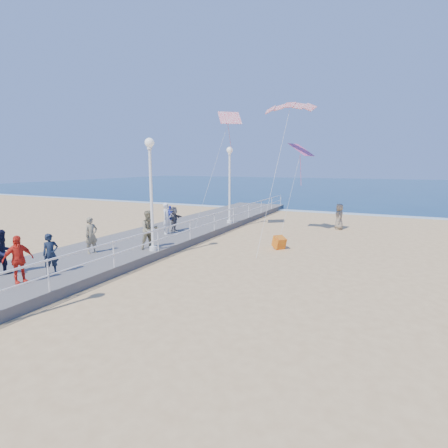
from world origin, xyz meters
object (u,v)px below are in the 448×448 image
at_px(spectator_1, 149,230).
at_px(spectator_5, 174,219).
at_px(lamp_post_mid, 151,183).
at_px(spectator_6, 91,235).
at_px(beach_walker_c, 339,217).
at_px(box_kite, 279,244).
at_px(lamp_post_far, 230,177).
at_px(woman_holding_toddler, 167,218).
at_px(spectator_0, 51,254).
at_px(spectator_7, 4,252).
at_px(toddler_held, 170,213).
at_px(spectator_3, 18,260).

height_order(spectator_1, spectator_5, spectator_1).
xyz_separation_m(lamp_post_mid, spectator_6, (-2.30, -1.61, -2.41)).
bearing_deg(beach_walker_c, box_kite, -29.32).
bearing_deg(spectator_1, lamp_post_mid, -95.21).
xyz_separation_m(lamp_post_far, box_kite, (4.98, -4.53, -3.36)).
bearing_deg(lamp_post_far, box_kite, -42.30).
distance_m(lamp_post_mid, spectator_5, 5.62).
bearing_deg(box_kite, spectator_6, 171.29).
height_order(woman_holding_toddler, spectator_0, woman_holding_toddler).
bearing_deg(spectator_7, spectator_6, -5.93).
height_order(woman_holding_toddler, toddler_held, woman_holding_toddler).
bearing_deg(lamp_post_mid, woman_holding_toddler, 114.82).
height_order(toddler_held, spectator_6, spectator_6).
relative_size(lamp_post_far, spectator_7, 3.07).
bearing_deg(box_kite, spectator_5, 129.60).
height_order(woman_holding_toddler, spectator_6, woman_holding_toddler).
relative_size(lamp_post_mid, woman_holding_toddler, 2.83).
relative_size(lamp_post_mid, beach_walker_c, 2.92).
xyz_separation_m(spectator_3, spectator_7, (-1.40, 0.40, 0.01)).
bearing_deg(beach_walker_c, spectator_5, -64.31).
distance_m(spectator_3, spectator_6, 4.36).
bearing_deg(lamp_post_far, woman_holding_toddler, -108.20).
height_order(spectator_1, beach_walker_c, spectator_1).
bearing_deg(spectator_7, lamp_post_mid, -26.07).
xyz_separation_m(woman_holding_toddler, spectator_0, (0.46, -8.37, -0.16)).
bearing_deg(spectator_7, spectator_0, -59.86).
distance_m(toddler_held, spectator_7, 9.43).
distance_m(woman_holding_toddler, box_kite, 6.83).
xyz_separation_m(lamp_post_mid, lamp_post_far, (0.00, 9.00, 0.00)).
bearing_deg(beach_walker_c, spectator_7, -42.83).
distance_m(lamp_post_far, spectator_6, 11.12).
bearing_deg(box_kite, lamp_post_far, 89.12).
xyz_separation_m(lamp_post_far, spectator_1, (-0.39, -8.73, -2.31)).
xyz_separation_m(lamp_post_mid, toddler_held, (-1.58, 3.89, -1.99)).
bearing_deg(toddler_held, lamp_post_far, -17.10).
distance_m(spectator_3, box_kite, 12.15).
height_order(toddler_held, beach_walker_c, toddler_held).
height_order(spectator_5, spectator_6, spectator_6).
distance_m(woman_holding_toddler, spectator_0, 8.38).
bearing_deg(box_kite, lamp_post_mid, 173.33).
relative_size(lamp_post_far, spectator_6, 3.13).
relative_size(spectator_5, beach_walker_c, 0.85).
xyz_separation_m(spectator_0, spectator_7, (-1.47, -0.83, 0.09)).
xyz_separation_m(lamp_post_far, beach_walker_c, (7.13, 2.94, -2.75)).
xyz_separation_m(spectator_7, beach_walker_c, (9.87, 17.41, -0.36)).
bearing_deg(spectator_7, box_kite, -37.28).
relative_size(lamp_post_mid, spectator_5, 3.44).
distance_m(spectator_6, box_kite, 9.53).
xyz_separation_m(spectator_0, spectator_3, (-0.07, -1.24, 0.08)).
relative_size(spectator_5, spectator_7, 0.89).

